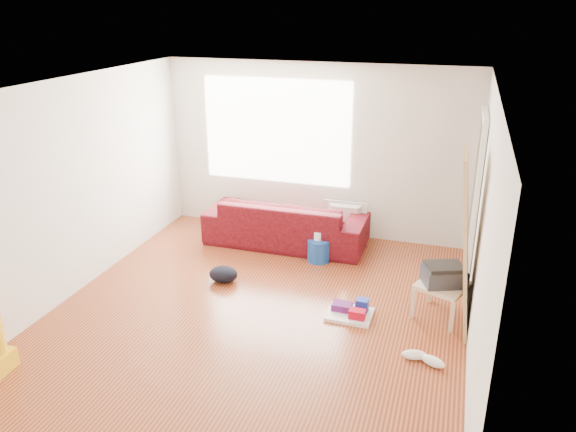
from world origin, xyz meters
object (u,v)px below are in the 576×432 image
(bucket, at_px, (318,261))
(cleaning_tray, at_px, (351,311))
(sofa, at_px, (286,243))
(tv_stand, at_px, (343,234))
(side_table, at_px, (442,289))
(backpack, at_px, (224,281))

(bucket, distance_m, cleaning_tray, 1.44)
(sofa, distance_m, tv_stand, 0.83)
(sofa, relative_size, side_table, 3.56)
(tv_stand, height_order, side_table, side_table)
(tv_stand, relative_size, cleaning_tray, 1.43)
(tv_stand, xyz_separation_m, backpack, (-1.17, -1.64, -0.13))
(tv_stand, bearing_deg, sofa, -172.06)
(sofa, bearing_deg, backpack, 74.07)
(tv_stand, xyz_separation_m, cleaning_tray, (0.51, -1.96, -0.08))
(sofa, relative_size, cleaning_tray, 4.55)
(sofa, xyz_separation_m, backpack, (-0.39, -1.37, 0.00))
(bucket, height_order, cleaning_tray, cleaning_tray)
(side_table, distance_m, backpack, 2.64)
(side_table, bearing_deg, sofa, 147.85)
(side_table, bearing_deg, bucket, 149.43)
(backpack, bearing_deg, side_table, -5.13)
(backpack, bearing_deg, sofa, 69.70)
(cleaning_tray, bearing_deg, sofa, 127.33)
(side_table, xyz_separation_m, backpack, (-2.62, 0.03, -0.34))
(tv_stand, bearing_deg, backpack, -136.71)
(backpack, bearing_deg, tv_stand, 50.09)
(cleaning_tray, distance_m, backpack, 1.71)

